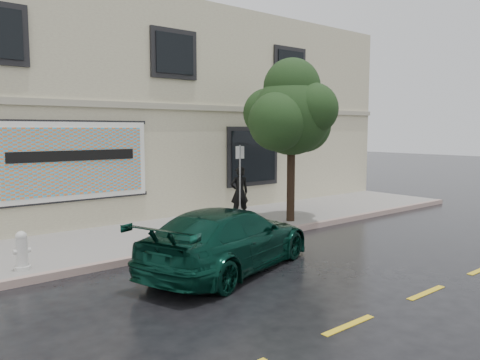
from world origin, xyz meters
TOP-DOWN VIEW (x-y plane):
  - ground at (0.00, 0.00)m, footprint 90.00×90.00m
  - sidewalk at (0.00, 3.25)m, footprint 20.00×3.50m
  - curb at (0.00, 1.50)m, footprint 20.00×0.18m
  - road_marking at (0.00, -3.50)m, footprint 19.00×0.12m
  - building at (0.00, 9.00)m, footprint 20.00×8.12m
  - billboard at (-3.20, 4.92)m, footprint 4.30×0.16m
  - car at (-1.88, -0.18)m, footprint 4.88×3.30m
  - pedestrian at (1.40, 3.50)m, footprint 0.68×0.55m
  - umbrella at (1.40, 3.50)m, footprint 1.16×1.16m
  - street_tree at (2.33, 2.20)m, footprint 2.34×2.34m
  - fire_hydrant at (-5.33, 1.98)m, footprint 0.32×0.30m
  - sign_pole at (1.10, 3.11)m, footprint 0.28×0.06m

SIDE VIEW (x-z plane):
  - ground at x=0.00m, z-range 0.00..0.00m
  - road_marking at x=0.00m, z-range 0.00..0.01m
  - sidewalk at x=0.00m, z-range 0.00..0.15m
  - curb at x=0.00m, z-range -0.01..0.15m
  - fire_hydrant at x=-5.33m, z-range 0.14..0.92m
  - car at x=-1.88m, z-range 0.00..1.31m
  - pedestrian at x=1.40m, z-range 0.15..1.76m
  - sign_pole at x=1.10m, z-range 0.40..2.69m
  - billboard at x=-3.20m, z-range 0.95..3.15m
  - umbrella at x=1.40m, z-range 1.76..2.47m
  - street_tree at x=2.33m, z-range 1.12..5.45m
  - building at x=0.00m, z-range 0.00..7.00m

